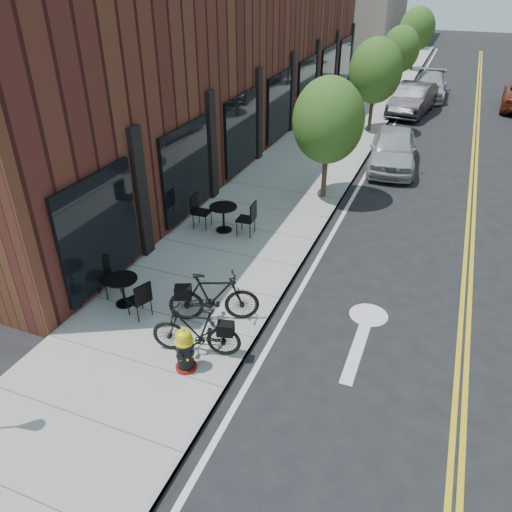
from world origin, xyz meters
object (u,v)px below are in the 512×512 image
at_px(bistro_set_b, 123,287).
at_px(parked_car_c, 429,86).
at_px(bistro_set_c, 223,215).
at_px(parked_car_a, 393,149).
at_px(bicycle_right, 214,297).
at_px(bicycle_left, 196,331).
at_px(parked_car_b, 413,99).
at_px(fire_hydrant, 185,350).

distance_m(bistro_set_b, parked_car_c, 24.02).
distance_m(bistro_set_b, bistro_set_c, 4.11).
bearing_deg(bistro_set_c, parked_car_c, 76.53).
height_order(bistro_set_b, bistro_set_c, bistro_set_c).
bearing_deg(parked_car_a, bistro_set_b, -116.20).
bearing_deg(bicycle_right, bistro_set_b, 73.49).
height_order(bicycle_left, parked_car_c, parked_car_c).
distance_m(bistro_set_b, parked_car_b, 20.01).
relative_size(fire_hydrant, bicycle_right, 0.49).
bearing_deg(bicycle_left, parked_car_c, 162.09).
relative_size(bistro_set_b, parked_car_b, 0.37).
xyz_separation_m(fire_hydrant, bistro_set_c, (-1.71, 5.38, 0.05)).
xyz_separation_m(parked_car_a, parked_car_b, (-0.23, 8.24, 0.03)).
distance_m(bicycle_left, parked_car_c, 24.54).
height_order(bicycle_right, parked_car_c, parked_car_c).
bearing_deg(parked_car_b, fire_hydrant, -86.99).
height_order(fire_hydrant, parked_car_a, parked_car_a).
xyz_separation_m(fire_hydrant, bicycle_left, (-0.01, 0.47, 0.09)).
relative_size(parked_car_b, parked_car_c, 1.00).
distance_m(bistro_set_b, parked_car_a, 12.12).
bearing_deg(bistro_set_c, bistro_set_b, -100.21).
height_order(bistro_set_c, parked_car_b, parked_car_b).
xyz_separation_m(fire_hydrant, parked_car_b, (1.69, 20.92, 0.18)).
bearing_deg(parked_car_c, bistro_set_c, -103.12).
xyz_separation_m(bistro_set_b, bistro_set_c, (0.57, 4.07, 0.05)).
height_order(bistro_set_b, parked_car_c, parked_car_c).
relative_size(bistro_set_c, parked_car_c, 0.40).
bearing_deg(fire_hydrant, parked_car_b, 86.09).
height_order(fire_hydrant, parked_car_b, parked_car_b).
bearing_deg(bicycle_right, bicycle_left, 164.27).
relative_size(parked_car_a, parked_car_b, 0.93).
bearing_deg(bicycle_left, parked_car_b, 162.40).
relative_size(bicycle_left, bistro_set_c, 0.97).
distance_m(parked_car_b, parked_car_c, 4.02).
relative_size(parked_car_a, parked_car_c, 0.93).
xyz_separation_m(bistro_set_c, parked_car_a, (3.63, 7.30, 0.10)).
relative_size(bicycle_left, bistro_set_b, 1.06).
bearing_deg(bicycle_right, fire_hydrant, 162.37).
relative_size(fire_hydrant, parked_car_b, 0.21).
bearing_deg(parked_car_c, parked_car_a, -93.04).
relative_size(bistro_set_c, parked_car_a, 0.43).
distance_m(parked_car_a, parked_car_c, 12.24).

